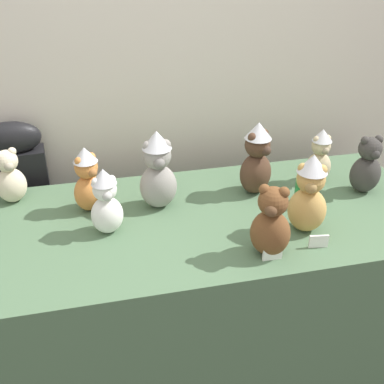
{
  "coord_description": "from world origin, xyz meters",
  "views": [
    {
      "loc": [
        -0.35,
        -1.3,
        1.79
      ],
      "look_at": [
        0.0,
        0.25,
        0.89
      ],
      "focal_mm": 44.6,
      "sensor_mm": 36.0,
      "label": 1
    }
  ],
  "objects_px": {
    "teddy_bear_cocoa": "(257,159)",
    "teddy_bear_sand": "(320,156)",
    "teddy_bear_snow": "(106,202)",
    "display_table": "(192,292)",
    "teddy_bear_chestnut": "(271,223)",
    "teddy_bear_honey": "(309,195)",
    "teddy_bear_ash": "(158,171)",
    "teddy_bear_ginger": "(88,180)",
    "instrument_case": "(26,220)",
    "teddy_bear_cream": "(10,178)",
    "teddy_bear_charcoal": "(367,166)",
    "party_cup_green": "(304,192)"
  },
  "relations": [
    {
      "from": "teddy_bear_cocoa",
      "to": "teddy_bear_snow",
      "type": "height_order",
      "value": "teddy_bear_cocoa"
    },
    {
      "from": "teddy_bear_sand",
      "to": "teddy_bear_honey",
      "type": "xyz_separation_m",
      "value": [
        -0.22,
        -0.35,
        0.03
      ]
    },
    {
      "from": "teddy_bear_cocoa",
      "to": "teddy_bear_sand",
      "type": "distance_m",
      "value": 0.31
    },
    {
      "from": "teddy_bear_snow",
      "to": "teddy_bear_cream",
      "type": "bearing_deg",
      "value": 131.51
    },
    {
      "from": "teddy_bear_ginger",
      "to": "teddy_bear_charcoal",
      "type": "distance_m",
      "value": 1.16
    },
    {
      "from": "teddy_bear_sand",
      "to": "teddy_bear_chestnut",
      "type": "bearing_deg",
      "value": -135.05
    },
    {
      "from": "display_table",
      "to": "teddy_bear_snow",
      "type": "height_order",
      "value": "teddy_bear_snow"
    },
    {
      "from": "instrument_case",
      "to": "teddy_bear_ginger",
      "type": "bearing_deg",
      "value": -53.42
    },
    {
      "from": "display_table",
      "to": "teddy_bear_cream",
      "type": "distance_m",
      "value": 0.9
    },
    {
      "from": "teddy_bear_cocoa",
      "to": "teddy_bear_ash",
      "type": "bearing_deg",
      "value": 155.62
    },
    {
      "from": "teddy_bear_snow",
      "to": "teddy_bear_charcoal",
      "type": "xyz_separation_m",
      "value": [
        1.1,
        0.07,
        -0.01
      ]
    },
    {
      "from": "display_table",
      "to": "instrument_case",
      "type": "bearing_deg",
      "value": 142.79
    },
    {
      "from": "teddy_bear_sand",
      "to": "teddy_bear_snow",
      "type": "distance_m",
      "value": 0.97
    },
    {
      "from": "teddy_bear_chestnut",
      "to": "party_cup_green",
      "type": "relative_size",
      "value": 2.47
    },
    {
      "from": "teddy_bear_ash",
      "to": "teddy_bear_ginger",
      "type": "bearing_deg",
      "value": 172.85
    },
    {
      "from": "teddy_bear_ginger",
      "to": "teddy_bear_charcoal",
      "type": "height_order",
      "value": "teddy_bear_ginger"
    },
    {
      "from": "display_table",
      "to": "teddy_bear_chestnut",
      "type": "height_order",
      "value": "teddy_bear_chestnut"
    },
    {
      "from": "teddy_bear_cream",
      "to": "teddy_bear_snow",
      "type": "xyz_separation_m",
      "value": [
        0.37,
        -0.32,
        0.02
      ]
    },
    {
      "from": "instrument_case",
      "to": "teddy_bear_snow",
      "type": "distance_m",
      "value": 0.77
    },
    {
      "from": "instrument_case",
      "to": "party_cup_green",
      "type": "relative_size",
      "value": 9.35
    },
    {
      "from": "teddy_bear_chestnut",
      "to": "teddy_bear_ash",
      "type": "distance_m",
      "value": 0.52
    },
    {
      "from": "teddy_bear_cream",
      "to": "teddy_bear_honey",
      "type": "xyz_separation_m",
      "value": [
        1.1,
        -0.47,
        0.04
      ]
    },
    {
      "from": "teddy_bear_cocoa",
      "to": "teddy_bear_honey",
      "type": "bearing_deg",
      "value": -102.63
    },
    {
      "from": "teddy_bear_cocoa",
      "to": "teddy_bear_honey",
      "type": "distance_m",
      "value": 0.33
    },
    {
      "from": "instrument_case",
      "to": "teddy_bear_chestnut",
      "type": "height_order",
      "value": "teddy_bear_chestnut"
    },
    {
      "from": "display_table",
      "to": "teddy_bear_charcoal",
      "type": "bearing_deg",
      "value": 3.68
    },
    {
      "from": "teddy_bear_snow",
      "to": "instrument_case",
      "type": "bearing_deg",
      "value": 116.71
    },
    {
      "from": "party_cup_green",
      "to": "instrument_case",
      "type": "bearing_deg",
      "value": 155.8
    },
    {
      "from": "display_table",
      "to": "party_cup_green",
      "type": "height_order",
      "value": "party_cup_green"
    },
    {
      "from": "teddy_bear_cocoa",
      "to": "teddy_bear_charcoal",
      "type": "bearing_deg",
      "value": -40.14
    },
    {
      "from": "teddy_bear_cocoa",
      "to": "teddy_bear_charcoal",
      "type": "relative_size",
      "value": 1.24
    },
    {
      "from": "teddy_bear_ash",
      "to": "teddy_bear_cream",
      "type": "bearing_deg",
      "value": 164.21
    },
    {
      "from": "teddy_bear_chestnut",
      "to": "teddy_bear_snow",
      "type": "relative_size",
      "value": 1.03
    },
    {
      "from": "teddy_bear_ash",
      "to": "teddy_bear_sand",
      "type": "bearing_deg",
      "value": 5.38
    },
    {
      "from": "display_table",
      "to": "teddy_bear_cocoa",
      "type": "distance_m",
      "value": 0.64
    },
    {
      "from": "teddy_bear_ginger",
      "to": "party_cup_green",
      "type": "relative_size",
      "value": 2.49
    },
    {
      "from": "teddy_bear_snow",
      "to": "teddy_bear_honey",
      "type": "height_order",
      "value": "teddy_bear_honey"
    },
    {
      "from": "teddy_bear_cocoa",
      "to": "teddy_bear_honey",
      "type": "height_order",
      "value": "teddy_bear_cocoa"
    },
    {
      "from": "teddy_bear_cocoa",
      "to": "teddy_bear_chestnut",
      "type": "bearing_deg",
      "value": -130.97
    },
    {
      "from": "teddy_bear_ash",
      "to": "teddy_bear_honey",
      "type": "bearing_deg",
      "value": -29.1
    },
    {
      "from": "display_table",
      "to": "teddy_bear_ash",
      "type": "height_order",
      "value": "teddy_bear_ash"
    },
    {
      "from": "instrument_case",
      "to": "teddy_bear_chestnut",
      "type": "bearing_deg",
      "value": -45.9
    },
    {
      "from": "teddy_bear_cocoa",
      "to": "teddy_bear_snow",
      "type": "bearing_deg",
      "value": 166.82
    },
    {
      "from": "teddy_bear_snow",
      "to": "teddy_bear_chestnut",
      "type": "bearing_deg",
      "value": -33.9
    },
    {
      "from": "teddy_bear_cocoa",
      "to": "teddy_bear_chestnut",
      "type": "height_order",
      "value": "teddy_bear_cocoa"
    },
    {
      "from": "teddy_bear_cocoa",
      "to": "party_cup_green",
      "type": "relative_size",
      "value": 2.91
    },
    {
      "from": "teddy_bear_snow",
      "to": "display_table",
      "type": "bearing_deg",
      "value": -4.51
    },
    {
      "from": "teddy_bear_cream",
      "to": "teddy_bear_sand",
      "type": "bearing_deg",
      "value": -22.52
    },
    {
      "from": "teddy_bear_cream",
      "to": "teddy_bear_snow",
      "type": "height_order",
      "value": "teddy_bear_snow"
    },
    {
      "from": "teddy_bear_cocoa",
      "to": "teddy_bear_snow",
      "type": "distance_m",
      "value": 0.66
    }
  ]
}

